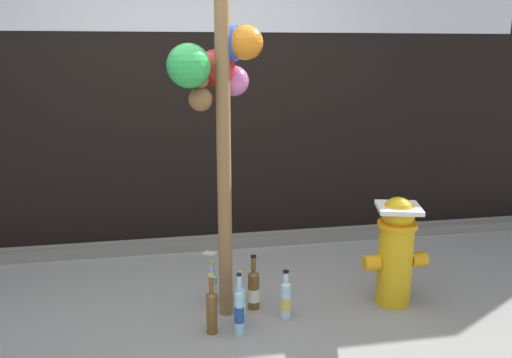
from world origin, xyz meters
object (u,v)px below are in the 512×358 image
Objects in this scene: bottle_0 at (213,287)px; bottle_4 at (286,299)px; bottle_3 at (212,310)px; bottle_5 at (227,283)px; bottle_6 at (239,311)px; bottle_1 at (240,305)px; bottle_2 at (254,289)px; fire_hydrant at (396,249)px; memorial_post at (219,46)px.

bottle_4 is at bearing -31.47° from bottle_0.
bottle_0 is 0.38m from bottle_3.
bottle_6 reaches higher than bottle_5.
bottle_1 is 1.12× the size of bottle_4.
bottle_3 reaches higher than bottle_2.
bottle_5 is at bearing 95.96° from bottle_1.
bottle_5 is (0.15, 0.42, -0.03)m from bottle_3.
bottle_6 reaches higher than bottle_3.
bottle_0 is at bearing 148.53° from bottle_4.
bottle_5 reaches higher than bottle_4.
fire_hydrant is at bearing 5.41° from bottle_4.
bottle_4 is (0.18, -0.17, -0.00)m from bottle_2.
bottle_0 is 0.93× the size of bottle_5.
memorial_post is at bearing -106.45° from bottle_5.
bottle_2 is (0.12, 0.21, -0.00)m from bottle_1.
memorial_post is 1.61m from bottle_1.
bottle_5 is at bearing 135.40° from bottle_2.
bottle_2 is at bearing 59.10° from bottle_1.
bottle_0 is 0.44m from bottle_6.
bottle_0 is 0.34m from bottle_1.
bottle_2 is 0.23m from bottle_5.
bottle_4 is at bearing -43.53° from bottle_5.
memorial_post reaches higher than fire_hydrant.
bottle_5 is (-0.04, 0.36, -0.02)m from bottle_1.
bottle_3 is (-1.27, -0.17, -0.24)m from fire_hydrant.
memorial_post is at bearing 113.26° from bottle_1.
bottle_2 is 1.13× the size of bottle_5.
bottle_0 is at bearing 170.83° from fire_hydrant.
bottle_6 is (-1.11, -0.23, -0.24)m from fire_hydrant.
bottle_0 is at bearing 116.35° from memorial_post.
bottle_1 is 0.97× the size of bottle_2.
bottle_1 is at bearing 78.43° from bottle_6.
bottle_2 is at bearing 1.29° from memorial_post.
fire_hydrant is (1.17, -0.09, -1.33)m from memorial_post.
memorial_post reaches higher than bottle_6.
bottle_4 is (0.45, -0.27, 0.01)m from bottle_0.
bottle_0 is at bearing 158.03° from bottle_2.
bottle_1 is 0.31m from bottle_4.
bottle_0 is 0.77× the size of bottle_6.
bottle_2 is (0.21, 0.00, -1.59)m from memorial_post.
memorial_post is 1.61m from bottle_0.
fire_hydrant is 1.31m from bottle_3.
bottle_3 is 0.96× the size of bottle_6.
bottle_6 is at bearing -114.62° from bottle_2.
bottle_1 is (0.14, -0.31, 0.01)m from bottle_0.
memorial_post is 1.78m from fire_hydrant.
bottle_0 is at bearing -153.26° from bottle_5.
bottle_1 reaches higher than bottle_0.
bottle_4 is at bearing 25.11° from bottle_6.
bottle_2 is 0.25m from bottle_4.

